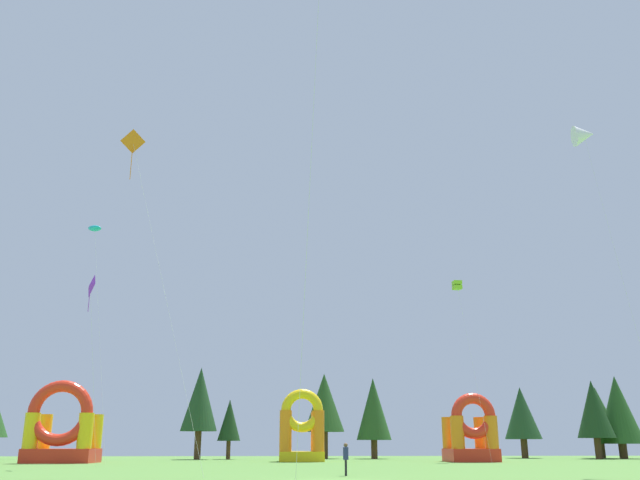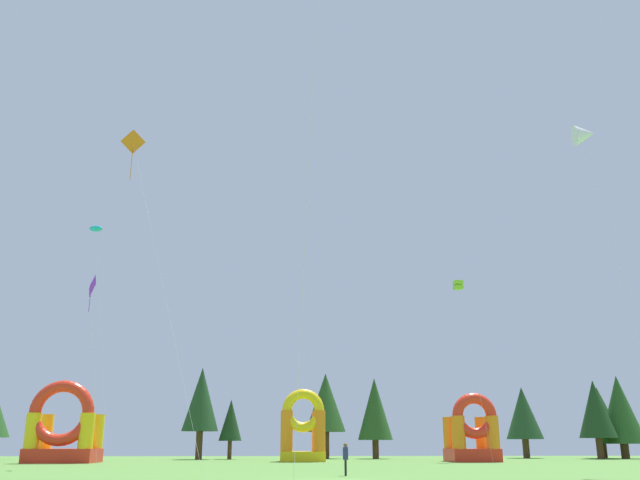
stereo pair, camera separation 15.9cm
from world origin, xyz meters
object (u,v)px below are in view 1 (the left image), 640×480
object	(u,v)px
kite_purple_diamond	(89,287)
person_midfield	(346,456)
kite_lime_box	(457,286)
inflatable_orange_dome	(471,437)
kite_cyan_parafoil	(95,229)
inflatable_red_slide	(302,433)
kite_orange_diamond	(134,145)
kite_white_delta	(584,135)
inflatable_yellow_castle	(62,434)

from	to	relation	value
kite_purple_diamond	person_midfield	size ratio (longest dim) A/B	7.97
kite_lime_box	inflatable_orange_dome	bearing A→B (deg)	-49.67
kite_cyan_parafoil	inflatable_orange_dome	size ratio (longest dim) A/B	3.69
kite_purple_diamond	person_midfield	bearing A→B (deg)	-33.47
inflatable_red_slide	kite_orange_diamond	bearing A→B (deg)	-115.36
kite_white_delta	person_midfield	size ratio (longest dim) A/B	13.02
inflatable_red_slide	inflatable_orange_dome	bearing A→B (deg)	-6.17
inflatable_red_slide	inflatable_orange_dome	world-z (taller)	inflatable_red_slide
kite_lime_box	kite_purple_diamond	world-z (taller)	kite_lime_box
kite_purple_diamond	inflatable_red_slide	bearing A→B (deg)	46.57
person_midfield	inflatable_orange_dome	world-z (taller)	inflatable_orange_dome
inflatable_red_slide	kite_lime_box	bearing A→B (deg)	-4.81
kite_white_delta	inflatable_orange_dome	bearing A→B (deg)	93.94
kite_white_delta	inflatable_orange_dome	distance (m)	30.26
kite_cyan_parafoil	inflatable_yellow_castle	bearing A→B (deg)	-97.56
kite_cyan_parafoil	person_midfield	xyz separation A→B (m)	(21.36, -26.48, -20.23)
kite_purple_diamond	inflatable_orange_dome	xyz separation A→B (m)	(30.60, 14.75, -9.97)
kite_white_delta	inflatable_red_slide	bearing A→B (deg)	122.91
kite_purple_diamond	inflatable_yellow_castle	size ratio (longest dim) A/B	1.91
kite_orange_diamond	kite_white_delta	bearing A→B (deg)	-3.69
person_midfield	kite_orange_diamond	bearing A→B (deg)	-98.52
kite_orange_diamond	kite_white_delta	world-z (taller)	kite_white_delta
kite_orange_diamond	inflatable_red_slide	size ratio (longest dim) A/B	3.21
kite_lime_box	kite_white_delta	distance (m)	25.09
kite_cyan_parafoil	kite_white_delta	bearing A→B (deg)	-34.07
kite_cyan_parafoil	kite_orange_diamond	world-z (taller)	kite_cyan_parafoil
kite_purple_diamond	person_midfield	world-z (taller)	kite_purple_diamond
kite_orange_diamond	kite_purple_diamond	xyz separation A→B (m)	(-4.08, 7.72, -7.41)
kite_purple_diamond	inflatable_red_slide	world-z (taller)	kite_purple_diamond
person_midfield	inflatable_yellow_castle	world-z (taller)	inflatable_yellow_castle
kite_cyan_parafoil	inflatable_orange_dome	xyz separation A→B (m)	(35.05, -0.55, -19.06)
inflatable_orange_dome	person_midfield	bearing A→B (deg)	-117.82
kite_orange_diamond	kite_purple_diamond	world-z (taller)	kite_orange_diamond
inflatable_red_slide	inflatable_orange_dome	size ratio (longest dim) A/B	1.07
inflatable_yellow_castle	inflatable_orange_dome	bearing A→B (deg)	2.96
kite_white_delta	kite_lime_box	bearing A→B (deg)	94.64
kite_orange_diamond	kite_purple_diamond	distance (m)	11.45
inflatable_yellow_castle	kite_white_delta	bearing A→B (deg)	-31.24
kite_cyan_parafoil	inflatable_orange_dome	distance (m)	39.90
kite_lime_box	kite_white_delta	world-z (taller)	kite_white_delta
inflatable_yellow_castle	kite_orange_diamond	bearing A→B (deg)	-66.83
inflatable_yellow_castle	kite_cyan_parafoil	bearing A→B (deg)	82.44
kite_white_delta	person_midfield	world-z (taller)	kite_white_delta
kite_purple_diamond	kite_white_delta	bearing A→B (deg)	-16.47
kite_orange_diamond	inflatable_orange_dome	world-z (taller)	kite_orange_diamond
kite_purple_diamond	kite_orange_diamond	bearing A→B (deg)	-62.17
kite_purple_diamond	kite_lime_box	bearing A→B (deg)	26.57
kite_white_delta	kite_cyan_parafoil	bearing A→B (deg)	145.93
kite_cyan_parafoil	inflatable_red_slide	xyz separation A→B (m)	(19.95, 1.09, -18.72)
kite_cyan_parafoil	kite_orange_diamond	xyz separation A→B (m)	(8.52, -23.02, -1.69)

